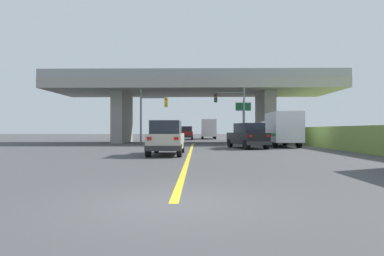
{
  "coord_description": "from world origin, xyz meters",
  "views": [
    {
      "loc": [
        0.48,
        -6.54,
        1.48
      ],
      "look_at": [
        0.08,
        17.44,
        1.62
      ],
      "focal_mm": 30.62,
      "sensor_mm": 36.0,
      "label": 1
    }
  ],
  "objects": [
    {
      "name": "ground",
      "position": [
        0.0,
        31.7,
        0.0
      ],
      "size": [
        160.0,
        160.0,
        0.0
      ],
      "primitive_type": "plane",
      "color": "#424244"
    },
    {
      "name": "suv_crossing",
      "position": [
        4.51,
        19.74,
        1.01
      ],
      "size": [
        2.99,
        4.84,
        2.02
      ],
      "rotation": [
        0.0,
        0.0,
        0.26
      ],
      "color": "black",
      "rests_on": "ground"
    },
    {
      "name": "box_truck",
      "position": [
        7.89,
        22.56,
        1.58
      ],
      "size": [
        2.33,
        6.45,
        3.0
      ],
      "color": "silver",
      "rests_on": "ground"
    },
    {
      "name": "traffic_signal_nearside",
      "position": [
        4.23,
        26.97,
        3.76
      ],
      "size": [
        3.16,
        0.36,
        5.84
      ],
      "color": "slate",
      "rests_on": "ground"
    },
    {
      "name": "overpass_bridge",
      "position": [
        0.0,
        31.7,
        5.71
      ],
      "size": [
        32.36,
        9.76,
        7.81
      ],
      "color": "gray",
      "rests_on": "ground"
    },
    {
      "name": "traffic_signal_farside",
      "position": [
        -4.34,
        26.38,
        3.46
      ],
      "size": [
        2.8,
        0.36,
        5.56
      ],
      "color": "#56595E",
      "rests_on": "ground"
    },
    {
      "name": "semi_truck_distant",
      "position": [
        2.29,
        47.64,
        1.67
      ],
      "size": [
        2.33,
        7.22,
        3.19
      ],
      "color": "red",
      "rests_on": "ground"
    },
    {
      "name": "lane_divider_stripe",
      "position": [
        0.0,
        14.26,
        0.0
      ],
      "size": [
        0.2,
        28.53,
        0.01
      ],
      "primitive_type": "cube",
      "color": "yellow",
      "rests_on": "ground"
    },
    {
      "name": "sedan_oncoming",
      "position": [
        -1.14,
        42.76,
        1.01
      ],
      "size": [
        1.87,
        4.82,
        2.02
      ],
      "color": "maroon",
      "rests_on": "ground"
    },
    {
      "name": "highway_sign",
      "position": [
        5.53,
        29.6,
        3.46
      ],
      "size": [
        1.72,
        0.17,
        4.68
      ],
      "color": "slate",
      "rests_on": "ground"
    },
    {
      "name": "suv_lead",
      "position": [
        -1.36,
        12.86,
        1.01
      ],
      "size": [
        1.95,
        4.65,
        2.02
      ],
      "color": "#B7B29E",
      "rests_on": "ground"
    }
  ]
}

